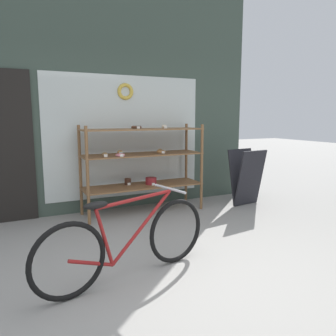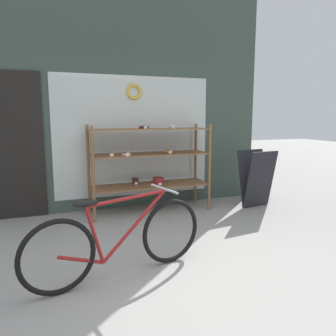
{
  "view_description": "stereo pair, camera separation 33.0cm",
  "coord_description": "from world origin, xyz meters",
  "views": [
    {
      "loc": [
        -1.45,
        -2.21,
        1.47
      ],
      "look_at": [
        0.17,
        1.16,
        0.88
      ],
      "focal_mm": 35.0,
      "sensor_mm": 36.0,
      "label": 1
    },
    {
      "loc": [
        -1.15,
        -2.34,
        1.47
      ],
      "look_at": [
        0.17,
        1.16,
        0.88
      ],
      "focal_mm": 35.0,
      "sensor_mm": 36.0,
      "label": 2
    }
  ],
  "objects": [
    {
      "name": "storefront_facade",
      "position": [
        -0.04,
        2.81,
        1.76
      ],
      "size": [
        4.86,
        0.13,
        3.64
      ],
      "color": "#3D4C42",
      "rests_on": "ground_plane"
    },
    {
      "name": "sandwich_board",
      "position": [
        2.04,
        2.05,
        0.47
      ],
      "size": [
        0.57,
        0.45,
        0.92
      ],
      "rotation": [
        0.0,
        0.0,
        0.13
      ],
      "color": "#232328",
      "rests_on": "ground_plane"
    },
    {
      "name": "ground_plane",
      "position": [
        0.0,
        0.0,
        0.0
      ],
      "size": [
        30.0,
        30.0,
        0.0
      ],
      "primitive_type": "plane",
      "color": "gray"
    },
    {
      "name": "bicycle",
      "position": [
        -0.57,
        0.47,
        0.35
      ],
      "size": [
        1.74,
        0.55,
        0.78
      ],
      "rotation": [
        0.0,
        0.0,
        0.23
      ],
      "color": "black",
      "rests_on": "ground_plane"
    },
    {
      "name": "display_case",
      "position": [
        0.34,
        2.4,
        0.83
      ],
      "size": [
        1.83,
        0.55,
        1.35
      ],
      "color": "brown",
      "rests_on": "ground_plane"
    }
  ]
}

